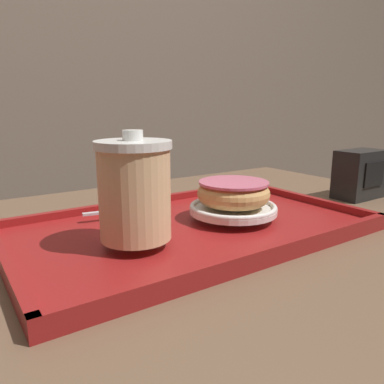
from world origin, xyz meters
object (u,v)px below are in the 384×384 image
spoon (149,206)px  napkin_dispenser (360,174)px  donut_chocolate_glazed (233,193)px  coffee_cup_front (135,190)px

spoon → napkin_dispenser: size_ratio=1.36×
spoon → donut_chocolate_glazed: bearing=-33.8°
donut_chocolate_glazed → spoon: size_ratio=0.79×
coffee_cup_front → donut_chocolate_glazed: bearing=6.3°
donut_chocolate_glazed → napkin_dispenser: (0.35, 0.00, -0.01)m
spoon → napkin_dispenser: napkin_dispenser is taller
napkin_dispenser → spoon: bearing=168.0°
napkin_dispenser → donut_chocolate_glazed: bearing=-179.7°
donut_chocolate_glazed → spoon: donut_chocolate_glazed is taller
coffee_cup_front → napkin_dispenser: coffee_cup_front is taller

